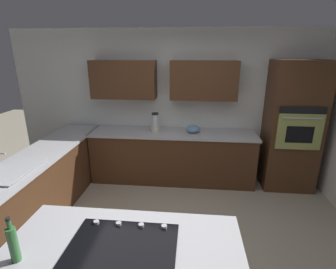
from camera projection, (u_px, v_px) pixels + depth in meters
ground_plane at (169, 249)px, 2.97m from camera, size 14.00×14.00×0.00m
wall_back at (176, 99)px, 4.48m from camera, size 6.00×0.44×2.60m
lower_cabinets_back at (172, 157)px, 4.48m from camera, size 2.80×0.60×0.86m
countertop_back at (172, 133)px, 4.34m from camera, size 2.84×0.64×0.04m
lower_cabinets_side at (43, 185)px, 3.53m from camera, size 0.60×2.90×0.86m
countertop_side at (38, 156)px, 3.39m from camera, size 0.64×2.94×0.04m
island_top at (122, 251)px, 1.77m from camera, size 1.70×0.90×0.04m
wall_oven at (292, 127)px, 4.10m from camera, size 0.80×0.66×2.10m
sink_unit at (11, 170)px, 2.90m from camera, size 0.46×0.70×0.23m
cooktop at (122, 247)px, 1.76m from camera, size 0.76×0.56×0.03m
blender at (155, 124)px, 4.33m from camera, size 0.15×0.15×0.33m
mixing_bowl at (193, 129)px, 4.30m from camera, size 0.24×0.24×0.13m
oil_bottle at (13, 243)px, 1.62m from camera, size 0.06×0.06×0.33m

